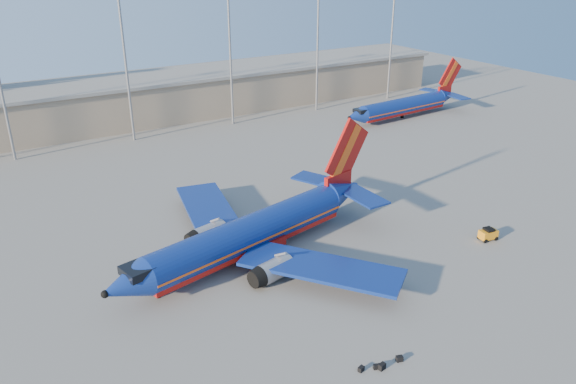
{
  "coord_description": "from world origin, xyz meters",
  "views": [
    {
      "loc": [
        -31.85,
        -51.93,
        31.93
      ],
      "look_at": [
        1.68,
        3.08,
        4.0
      ],
      "focal_mm": 35.0,
      "sensor_mm": 36.0,
      "label": 1
    }
  ],
  "objects": [
    {
      "name": "aircraft_second",
      "position": [
        47.45,
        31.68,
        2.49
      ],
      "size": [
        32.03,
        12.44,
        10.84
      ],
      "rotation": [
        0.0,
        0.0,
        0.08
      ],
      "color": "navy",
      "rests_on": "ground"
    },
    {
      "name": "baggage_tug",
      "position": [
        19.38,
        -13.74,
        0.8
      ],
      "size": [
        2.29,
        1.57,
        1.53
      ],
      "rotation": [
        0.0,
        0.0,
        -0.14
      ],
      "color": "orange",
      "rests_on": "ground"
    },
    {
      "name": "aircraft_main",
      "position": [
        -5.87,
        -2.15,
        2.74
      ],
      "size": [
        37.44,
        35.61,
        12.84
      ],
      "rotation": [
        0.0,
        0.0,
        0.22
      ],
      "color": "navy",
      "rests_on": "ground"
    },
    {
      "name": "luggage_pile",
      "position": [
        -5.95,
        -24.39,
        0.24
      ],
      "size": [
        4.17,
        1.23,
        0.55
      ],
      "color": "black",
      "rests_on": "ground"
    },
    {
      "name": "light_mast_row",
      "position": [
        5.0,
        46.0,
        17.55
      ],
      "size": [
        101.6,
        1.6,
        28.65
      ],
      "color": "gray",
      "rests_on": "ground"
    },
    {
      "name": "terminal_building",
      "position": [
        10.0,
        58.0,
        4.32
      ],
      "size": [
        122.0,
        16.0,
        8.5
      ],
      "color": "gray",
      "rests_on": "ground"
    },
    {
      "name": "ground",
      "position": [
        0.0,
        0.0,
        0.0
      ],
      "size": [
        220.0,
        220.0,
        0.0
      ],
      "primitive_type": "plane",
      "color": "slate",
      "rests_on": "ground"
    }
  ]
}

